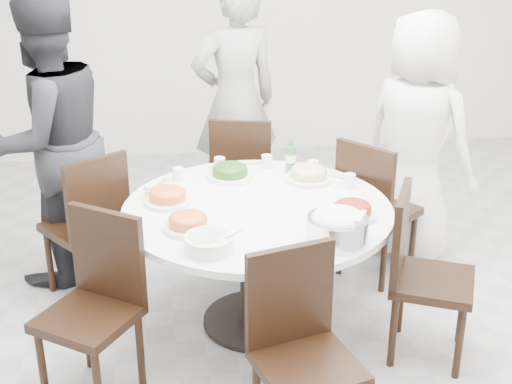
{
  "coord_description": "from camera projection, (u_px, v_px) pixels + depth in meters",
  "views": [
    {
      "loc": [
        -0.87,
        -3.59,
        2.37
      ],
      "look_at": [
        -0.34,
        0.02,
        0.82
      ],
      "focal_mm": 50.0,
      "sensor_mm": 36.0,
      "label": 1
    }
  ],
  "objects": [
    {
      "name": "floor",
      "position": [
        312.0,
        314.0,
        4.31
      ],
      "size": [
        6.0,
        6.0,
        0.01
      ],
      "primitive_type": "cube",
      "color": "#A5A5A9",
      "rests_on": "ground"
    },
    {
      "name": "wall_back",
      "position": [
        246.0,
        5.0,
        6.49
      ],
      "size": [
        6.0,
        0.01,
        2.8
      ],
      "primitive_type": "cube",
      "color": "white",
      "rests_on": "ground"
    },
    {
      "name": "dining_table",
      "position": [
        257.0,
        267.0,
        4.09
      ],
      "size": [
        1.5,
        1.5,
        0.75
      ],
      "primitive_type": "cylinder",
      "color": "white",
      "rests_on": "floor"
    },
    {
      "name": "chair_ne",
      "position": [
        379.0,
        208.0,
        4.6
      ],
      "size": [
        0.59,
        0.59,
        0.95
      ],
      "primitive_type": "cube",
      "rotation": [
        0.0,
        0.0,
        2.24
      ],
      "color": "black",
      "rests_on": "floor"
    },
    {
      "name": "chair_n",
      "position": [
        244.0,
        176.0,
        5.11
      ],
      "size": [
        0.51,
        0.51,
        0.95
      ],
      "primitive_type": "cube",
      "rotation": [
        0.0,
        0.0,
        2.9
      ],
      "color": "black",
      "rests_on": "floor"
    },
    {
      "name": "chair_nw",
      "position": [
        84.0,
        224.0,
        4.38
      ],
      "size": [
        0.59,
        0.59,
        0.95
      ],
      "primitive_type": "cube",
      "rotation": [
        0.0,
        0.0,
        3.78
      ],
      "color": "black",
      "rests_on": "floor"
    },
    {
      "name": "chair_sw",
      "position": [
        87.0,
        314.0,
        3.45
      ],
      "size": [
        0.59,
        0.59,
        0.95
      ],
      "primitive_type": "cube",
      "rotation": [
        0.0,
        0.0,
        5.67
      ],
      "color": "black",
      "rests_on": "floor"
    },
    {
      "name": "chair_s",
      "position": [
        308.0,
        362.0,
        3.1
      ],
      "size": [
        0.52,
        0.52,
        0.95
      ],
      "primitive_type": "cube",
      "rotation": [
        0.0,
        0.0,
        6.55
      ],
      "color": "black",
      "rests_on": "floor"
    },
    {
      "name": "chair_se",
      "position": [
        433.0,
        278.0,
        3.77
      ],
      "size": [
        0.56,
        0.56,
        0.95
      ],
      "primitive_type": "cube",
      "rotation": [
        0.0,
        0.0,
        7.41
      ],
      "color": "black",
      "rests_on": "floor"
    },
    {
      "name": "diner_right",
      "position": [
        417.0,
        139.0,
        4.73
      ],
      "size": [
        0.94,
        0.98,
        1.69
      ],
      "primitive_type": "imported",
      "rotation": [
        0.0,
        0.0,
        2.25
      ],
      "color": "white",
      "rests_on": "floor"
    },
    {
      "name": "diner_middle",
      "position": [
        235.0,
        102.0,
        5.27
      ],
      "size": [
        0.76,
        0.6,
        1.84
      ],
      "primitive_type": "imported",
      "rotation": [
        0.0,
        0.0,
        3.4
      ],
      "color": "black",
      "rests_on": "floor"
    },
    {
      "name": "diner_left",
      "position": [
        48.0,
        141.0,
        4.42
      ],
      "size": [
        1.15,
        1.11,
        1.87
      ],
      "primitive_type": "imported",
      "rotation": [
        0.0,
        0.0,
        3.79
      ],
      "color": "black",
      "rests_on": "floor"
    },
    {
      "name": "dish_greens",
      "position": [
        230.0,
        173.0,
        4.32
      ],
      "size": [
        0.28,
        0.28,
        0.07
      ],
      "primitive_type": "cylinder",
      "color": "white",
      "rests_on": "dining_table"
    },
    {
      "name": "dish_pale",
      "position": [
        309.0,
        175.0,
        4.29
      ],
      "size": [
        0.28,
        0.28,
        0.08
      ],
      "primitive_type": "cylinder",
      "color": "white",
      "rests_on": "dining_table"
    },
    {
      "name": "dish_orange",
      "position": [
        168.0,
        197.0,
        3.98
      ],
      "size": [
        0.26,
        0.26,
        0.07
      ],
      "primitive_type": "cylinder",
      "color": "white",
      "rests_on": "dining_table"
    },
    {
      "name": "dish_redbrown",
      "position": [
        352.0,
        212.0,
        3.81
      ],
      "size": [
        0.26,
        0.26,
        0.07
      ],
      "primitive_type": "cylinder",
      "color": "white",
      "rests_on": "dining_table"
    },
    {
      "name": "dish_tofu",
      "position": [
        188.0,
        224.0,
        3.67
      ],
      "size": [
        0.26,
        0.26,
        0.07
      ],
      "primitive_type": "cylinder",
      "color": "white",
      "rests_on": "dining_table"
    },
    {
      "name": "rice_bowl",
      "position": [
        337.0,
        230.0,
        3.53
      ],
      "size": [
        0.31,
        0.31,
        0.13
      ],
      "primitive_type": "cylinder",
      "color": "silver",
      "rests_on": "dining_table"
    },
    {
      "name": "soup_bowl",
      "position": [
        209.0,
        243.0,
        3.46
      ],
      "size": [
        0.24,
        0.24,
        0.07
      ],
      "primitive_type": "cylinder",
      "color": "white",
      "rests_on": "dining_table"
    },
    {
      "name": "beverage_bottle",
      "position": [
        291.0,
        156.0,
        4.37
      ],
      "size": [
        0.07,
        0.07,
        0.23
      ],
      "primitive_type": "cylinder",
      "color": "#2C6E33",
      "rests_on": "dining_table"
    },
    {
      "name": "tea_cups",
      "position": [
        245.0,
        163.0,
        4.46
      ],
      "size": [
        0.07,
        0.07,
        0.08
      ],
      "primitive_type": "cylinder",
      "color": "white",
      "rests_on": "dining_table"
    },
    {
      "name": "chopsticks",
      "position": [
        242.0,
        163.0,
        4.55
      ],
      "size": [
        0.24,
        0.04,
        0.01
      ],
      "primitive_type": null,
      "color": "tan",
      "rests_on": "dining_table"
    }
  ]
}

